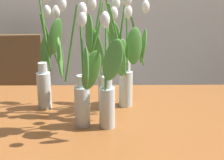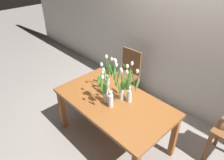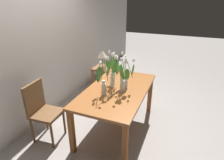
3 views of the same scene
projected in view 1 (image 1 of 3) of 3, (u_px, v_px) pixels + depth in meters
dining_table at (96, 134)px, 1.63m from camera, size 1.60×0.90×0.74m
tulip_vase_0 at (80, 89)px, 1.44m from camera, size 0.20×0.12×0.56m
tulip_vase_1 at (107, 83)px, 1.42m from camera, size 0.22×0.27×0.57m
tulip_vase_2 at (47, 66)px, 1.66m from camera, size 0.17×0.20×0.58m
tulip_vase_3 at (128, 67)px, 1.66m from camera, size 0.20×0.19×0.54m
tulip_vase_4 at (105, 63)px, 1.61m from camera, size 0.21×0.26×0.58m
dining_chair at (16, 91)px, 2.58m from camera, size 0.43×0.43×0.93m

